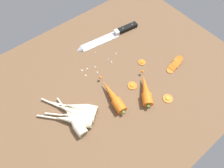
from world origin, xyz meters
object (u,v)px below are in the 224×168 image
at_px(parsnip_front, 78,116).
at_px(whole_carrot_second, 146,91).
at_px(carrot_slice_stack, 175,64).
at_px(carrot_slice_stray_near, 142,62).
at_px(carrot_slice_stray_mid, 132,85).
at_px(parsnip_mid_left, 74,120).
at_px(parsnip_outer, 75,113).
at_px(chefs_knife, 107,37).
at_px(carrot_slice_stray_far, 168,98).
at_px(whole_carrot, 113,97).
at_px(parsnip_back, 75,122).
at_px(parsnip_mid_right, 81,108).

bearing_deg(parsnip_front, whole_carrot_second, -16.03).
bearing_deg(carrot_slice_stack, carrot_slice_stray_near, 134.12).
bearing_deg(carrot_slice_stray_near, carrot_slice_stray_mid, -150.83).
bearing_deg(parsnip_mid_left, carrot_slice_stack, -6.50).
distance_m(parsnip_front, parsnip_outer, 0.02).
xyz_separation_m(chefs_knife, carrot_slice_stray_far, (-0.01, -0.43, -0.00)).
xyz_separation_m(whole_carrot, carrot_slice_stray_mid, (0.11, -0.00, -0.02)).
height_order(carrot_slice_stack, carrot_slice_stray_far, carrot_slice_stack).
relative_size(whole_carrot_second, parsnip_back, 0.76).
height_order(parsnip_outer, carrot_slice_stray_mid, parsnip_outer).
relative_size(carrot_slice_stray_near, carrot_slice_stray_far, 0.81).
bearing_deg(parsnip_outer, carrot_slice_stray_mid, -8.87).
relative_size(parsnip_back, carrot_slice_stack, 2.00).
bearing_deg(carrot_slice_stray_mid, parsnip_outer, 171.13).
height_order(whole_carrot, parsnip_front, whole_carrot).
bearing_deg(chefs_knife, carrot_slice_stray_near, -81.52).
xyz_separation_m(parsnip_back, carrot_slice_stray_mid, (0.29, -0.01, -0.02)).
xyz_separation_m(parsnip_mid_left, carrot_slice_stray_far, (0.36, -0.16, -0.02)).
relative_size(whole_carrot, parsnip_outer, 0.91).
height_order(whole_carrot_second, parsnip_front, whole_carrot_second).
bearing_deg(whole_carrot_second, parsnip_mid_right, 157.95).
bearing_deg(parsnip_front, parsnip_mid_right, 36.95).
bearing_deg(parsnip_mid_right, carrot_slice_stray_near, 3.94).
height_order(parsnip_mid_left, parsnip_mid_right, same).
xyz_separation_m(whole_carrot, parsnip_mid_right, (-0.13, 0.04, -0.00)).
distance_m(parsnip_back, carrot_slice_stray_mid, 0.29).
height_order(whole_carrot, carrot_slice_stray_near, whole_carrot).
height_order(carrot_slice_stack, carrot_slice_stray_mid, carrot_slice_stack).
bearing_deg(parsnip_back, carrot_slice_stray_near, 7.78).
distance_m(chefs_knife, whole_carrot_second, 0.36).
bearing_deg(parsnip_back, chefs_knife, 36.94).
xyz_separation_m(parsnip_front, carrot_slice_stray_near, (0.38, 0.05, -0.02)).
xyz_separation_m(whole_carrot, carrot_slice_stack, (0.33, -0.04, -0.01)).
bearing_deg(parsnip_front, parsnip_back, -157.69).
distance_m(parsnip_mid_right, carrot_slice_stray_far, 0.36).
height_order(whole_carrot, whole_carrot_second, same).
bearing_deg(carrot_slice_stray_near, whole_carrot_second, -128.28).
distance_m(chefs_knife, parsnip_mid_right, 0.41).
bearing_deg(parsnip_outer, whole_carrot, -14.29).
bearing_deg(carrot_slice_stray_near, parsnip_back, -172.22).
bearing_deg(whole_carrot_second, carrot_slice_stray_far, -54.55).
distance_m(parsnip_mid_left, carrot_slice_stray_far, 0.39).
bearing_deg(carrot_slice_stray_near, whole_carrot, -163.65).
bearing_deg(whole_carrot, carrot_slice_stray_near, 16.35).
relative_size(parsnip_back, carrot_slice_stray_near, 5.95).
relative_size(parsnip_front, carrot_slice_stray_far, 3.83).
xyz_separation_m(parsnip_front, parsnip_back, (-0.02, -0.01, 0.00)).
bearing_deg(carrot_slice_stray_near, carrot_slice_stack, -45.88).
relative_size(whole_carrot, parsnip_front, 1.25).
distance_m(chefs_knife, parsnip_front, 0.44).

